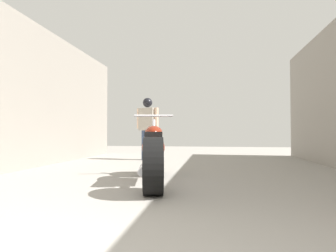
{
  "coord_description": "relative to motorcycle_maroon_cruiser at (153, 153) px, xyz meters",
  "views": [
    {
      "loc": [
        0.57,
        -0.67,
        0.72
      ],
      "look_at": [
        -0.23,
        4.39,
        0.84
      ],
      "focal_mm": 29.56,
      "sensor_mm": 36.0,
      "label": 1
    }
  ],
  "objects": [
    {
      "name": "ground_plane",
      "position": [
        0.25,
        0.85,
        -0.42
      ],
      "size": [
        19.18,
        19.18,
        0.0
      ],
      "primitive_type": "plane",
      "color": "gray"
    },
    {
      "name": "garage_partition_left",
      "position": [
        -2.79,
        0.85,
        1.07
      ],
      "size": [
        0.08,
        8.79,
        2.99
      ],
      "primitive_type": "cube",
      "color": "gray",
      "rests_on": "ground_plane"
    },
    {
      "name": "mechanic_in_blue",
      "position": [
        -0.87,
        3.32,
        0.56
      ],
      "size": [
        0.64,
        0.34,
        1.64
      ],
      "color": "#384766",
      "rests_on": "ground_plane"
    },
    {
      "name": "motorcycle_maroon_cruiser",
      "position": [
        0.0,
        0.0,
        0.0
      ],
      "size": [
        0.79,
        2.18,
        1.02
      ],
      "color": "black",
      "rests_on": "ground_plane"
    }
  ]
}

